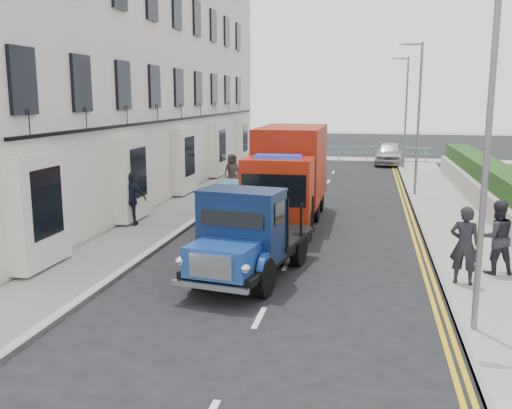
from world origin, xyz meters
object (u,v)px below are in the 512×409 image
red_lorry (289,172)px  parked_car_front (230,208)px  lamp_far (404,106)px  lamp_near (482,130)px  lamp_mid (416,110)px  bedford_lorry (244,240)px  pedestrian_east_near (465,245)px

red_lorry → parked_car_front: bearing=-141.2°
lamp_far → red_lorry: lamp_far is taller
lamp_far → parked_car_front: bearing=-110.6°
lamp_near → lamp_far: 26.00m
lamp_far → red_lorry: (-4.90, -16.50, -2.13)m
lamp_mid → bedford_lorry: 14.91m
lamp_near → lamp_mid: 16.00m
lamp_far → red_lorry: bearing=-106.5°
lamp_mid → lamp_far: (0.00, 10.00, 0.00)m
lamp_near → bedford_lorry: bearing=155.7°
bedford_lorry → red_lorry: 7.28m
bedford_lorry → lamp_near: bearing=-14.4°
lamp_mid → lamp_far: size_ratio=1.00×
bedford_lorry → parked_car_front: 6.00m
lamp_far → red_lorry: size_ratio=1.05×
lamp_near → lamp_mid: size_ratio=1.00×
lamp_near → bedford_lorry: lamp_near is taller
lamp_near → pedestrian_east_near: lamp_near is taller
lamp_far → pedestrian_east_near: bearing=-89.2°
pedestrian_east_near → parked_car_front: bearing=-19.8°
lamp_far → bedford_lorry: lamp_far is taller
bedford_lorry → pedestrian_east_near: 5.36m
bedford_lorry → parked_car_front: size_ratio=1.22×
pedestrian_east_near → lamp_near: bearing=99.6°
lamp_near → red_lorry: lamp_near is taller
lamp_near → lamp_far: same height
bedford_lorry → red_lorry: bearing=99.1°
lamp_far → pedestrian_east_near: 23.33m
lamp_mid → pedestrian_east_near: (0.32, -13.15, -2.91)m
lamp_mid → lamp_near: bearing=-90.0°
parked_car_front → pedestrian_east_near: bearing=-40.8°
bedford_lorry → pedestrian_east_near: size_ratio=2.70×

